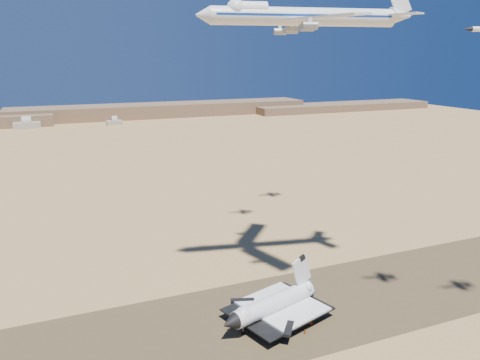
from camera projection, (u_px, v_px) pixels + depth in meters
name	position (u px, v px, depth m)	size (l,w,h in m)	color
ground	(201.00, 332.00, 144.69)	(1200.00, 1200.00, 0.00)	#AA7F4B
runway	(201.00, 331.00, 144.68)	(600.00, 50.00, 0.06)	brown
ridgeline	(128.00, 114.00, 637.96)	(960.00, 90.00, 18.00)	brown
hangars	(23.00, 125.00, 547.14)	(200.50, 29.50, 30.00)	#A29C8F
shuttle	(273.00, 306.00, 149.74)	(39.38, 31.25, 19.20)	silver
carrier_747	(298.00, 17.00, 152.48)	(73.98, 56.01, 18.37)	white
crew_a	(309.00, 322.00, 148.05)	(0.61, 0.40, 1.67)	#EC5E0D
crew_b	(311.00, 323.00, 147.50)	(0.87, 0.50, 1.79)	#EC5E0D
crew_c	(305.00, 332.00, 143.14)	(0.95, 0.49, 1.63)	#EC5E0D
chase_jet_c	(276.00, 23.00, 197.09)	(13.88, 7.88, 3.50)	white
chase_jet_d	(307.00, 25.00, 228.36)	(16.52, 9.03, 4.12)	white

